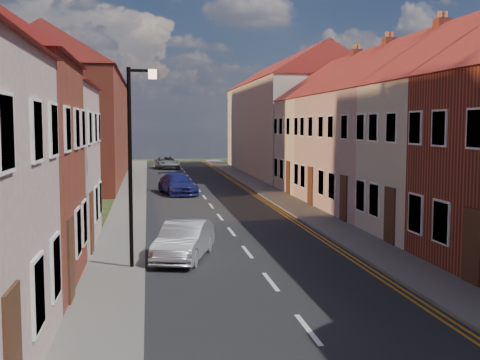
{
  "coord_description": "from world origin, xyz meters",
  "views": [
    {
      "loc": [
        -3.37,
        1.75,
        4.43
      ],
      "look_at": [
        0.23,
        25.16,
        2.24
      ],
      "focal_mm": 45.0,
      "sensor_mm": 36.0,
      "label": 1
    }
  ],
  "objects": [
    {
      "name": "car_far",
      "position": [
        -1.52,
        39.87,
        0.66
      ],
      "size": [
        2.68,
        4.79,
        1.31
      ],
      "primitive_type": "imported",
      "rotation": [
        0.0,
        0.0,
        0.2
      ],
      "color": "navy",
      "rests_on": "ground"
    },
    {
      "name": "cottage_r_white_far",
      "position": [
        9.3,
        34.3,
        4.48
      ],
      "size": [
        8.3,
        5.2,
        9.0
      ],
      "color": "#C0A298",
      "rests_on": "ground"
    },
    {
      "name": "cottage_r_pink",
      "position": [
        9.3,
        28.9,
        4.47
      ],
      "size": [
        8.3,
        6.0,
        9.0
      ],
      "color": "#C0A298",
      "rests_on": "ground"
    },
    {
      "name": "block_left_far",
      "position": [
        -9.3,
        50.0,
        5.29
      ],
      "size": [
        8.3,
        24.2,
        10.5
      ],
      "color": "#95392B",
      "rests_on": "ground"
    },
    {
      "name": "block_right_far",
      "position": [
        9.3,
        55.0,
        5.29
      ],
      "size": [
        8.3,
        24.2,
        10.5
      ],
      "color": "beige",
      "rests_on": "ground"
    },
    {
      "name": "cottage_r_cream_far",
      "position": [
        9.3,
        39.7,
        4.47
      ],
      "size": [
        8.3,
        6.0,
        9.0
      ],
      "color": "beige",
      "rests_on": "ground"
    },
    {
      "name": "pavement_right",
      "position": [
        4.4,
        30.0,
        0.06
      ],
      "size": [
        1.8,
        90.0,
        0.12
      ],
      "primitive_type": "cube",
      "color": "slate",
      "rests_on": "ground"
    },
    {
      "name": "road",
      "position": [
        0.0,
        30.0,
        0.01
      ],
      "size": [
        7.0,
        90.0,
        0.02
      ],
      "primitive_type": "cube",
      "color": "black",
      "rests_on": "ground"
    },
    {
      "name": "cottage_r_cream_mid",
      "position": [
        9.3,
        23.5,
        4.48
      ],
      "size": [
        8.3,
        5.2,
        9.0
      ],
      "color": "beige",
      "rests_on": "ground"
    },
    {
      "name": "car_distant",
      "position": [
        -1.5,
        62.37,
        0.64
      ],
      "size": [
        2.65,
        4.8,
        1.27
      ],
      "primitive_type": "imported",
      "rotation": [
        0.0,
        0.0,
        0.12
      ],
      "color": "gray",
      "rests_on": "ground"
    },
    {
      "name": "lamppost",
      "position": [
        -3.81,
        20.0,
        3.54
      ],
      "size": [
        0.88,
        0.15,
        6.0
      ],
      "color": "black",
      "rests_on": "pavement_left"
    },
    {
      "name": "car_mid",
      "position": [
        -2.23,
        21.25,
        0.63
      ],
      "size": [
        2.39,
        4.05,
        1.26
      ],
      "primitive_type": "imported",
      "rotation": [
        0.0,
        0.0,
        -0.29
      ],
      "color": "#A8A9B0",
      "rests_on": "ground"
    },
    {
      "name": "pavement_left",
      "position": [
        -4.4,
        30.0,
        0.06
      ],
      "size": [
        1.8,
        90.0,
        0.12
      ],
      "primitive_type": "cube",
      "color": "slate",
      "rests_on": "ground"
    }
  ]
}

